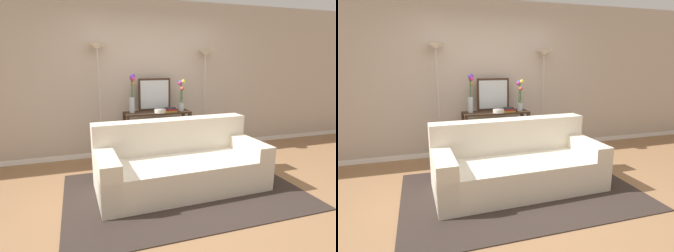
# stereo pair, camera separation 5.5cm
# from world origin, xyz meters

# --- Properties ---
(ground_plane) EXTENTS (16.00, 16.00, 0.02)m
(ground_plane) POSITION_xyz_m (0.00, 0.00, -0.01)
(ground_plane) COLOR #936B47
(back_wall) EXTENTS (12.00, 0.15, 2.70)m
(back_wall) POSITION_xyz_m (0.00, 1.96, 1.35)
(back_wall) COLOR white
(back_wall) RESTS_ON ground
(area_rug) EXTENTS (3.00, 1.99, 0.01)m
(area_rug) POSITION_xyz_m (0.06, 0.15, 0.01)
(area_rug) COLOR #332823
(area_rug) RESTS_ON ground
(couch) EXTENTS (2.23, 1.05, 0.88)m
(couch) POSITION_xyz_m (0.06, 0.32, 0.31)
(couch) COLOR beige
(couch) RESTS_ON ground
(console_table) EXTENTS (1.14, 0.38, 0.82)m
(console_table) POSITION_xyz_m (0.11, 1.59, 0.56)
(console_table) COLOR #382619
(console_table) RESTS_ON ground
(floor_lamp_left) EXTENTS (0.28, 0.28, 1.95)m
(floor_lamp_left) POSITION_xyz_m (-0.84, 1.72, 1.53)
(floor_lamp_left) COLOR #B7B2A8
(floor_lamp_left) RESTS_ON ground
(floor_lamp_right) EXTENTS (0.28, 0.28, 1.87)m
(floor_lamp_right) POSITION_xyz_m (1.05, 1.72, 1.47)
(floor_lamp_right) COLOR #B7B2A8
(floor_lamp_right) RESTS_ON ground
(wall_mirror) EXTENTS (0.58, 0.02, 0.56)m
(wall_mirror) POSITION_xyz_m (0.11, 1.74, 1.10)
(wall_mirror) COLOR #382619
(wall_mirror) RESTS_ON console_table
(vase_tall_flowers) EXTENTS (0.11, 0.13, 0.64)m
(vase_tall_flowers) POSITION_xyz_m (-0.31, 1.62, 1.13)
(vase_tall_flowers) COLOR silver
(vase_tall_flowers) RESTS_ON console_table
(vase_short_flowers) EXTENTS (0.12, 0.14, 0.54)m
(vase_short_flowers) POSITION_xyz_m (0.54, 1.56, 1.09)
(vase_short_flowers) COLOR silver
(vase_short_flowers) RESTS_ON console_table
(fruit_bowl) EXTENTS (0.19, 0.19, 0.06)m
(fruit_bowl) POSITION_xyz_m (0.13, 1.47, 0.85)
(fruit_bowl) COLOR silver
(fruit_bowl) RESTS_ON console_table
(book_stack) EXTENTS (0.21, 0.13, 0.08)m
(book_stack) POSITION_xyz_m (0.31, 1.49, 0.86)
(book_stack) COLOR gold
(book_stack) RESTS_ON console_table
(book_row_under_console) EXTENTS (0.25, 0.17, 0.13)m
(book_row_under_console) POSITION_xyz_m (-0.24, 1.59, 0.06)
(book_row_under_console) COLOR #1E7075
(book_row_under_console) RESTS_ON ground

